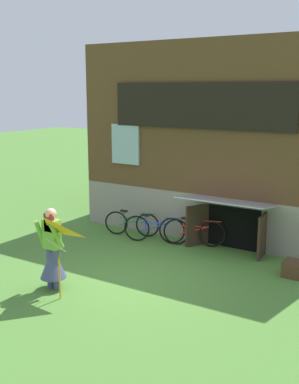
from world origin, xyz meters
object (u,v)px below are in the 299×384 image
object	(u,v)px
person	(52,255)
bicycle_green	(132,223)
kite	(45,236)
wooden_crate	(297,269)
bicycle_red	(194,232)
bicycle_blue	(154,229)

from	to	relation	value
person	bicycle_green	size ratio (longest dim) A/B	1.12
kite	bicycle_green	xyz separation A→B (m)	(-1.05, 4.31, -0.93)
person	wooden_crate	distance (m)	5.10
person	kite	size ratio (longest dim) A/B	1.08
bicycle_red	bicycle_blue	size ratio (longest dim) A/B	0.98
bicycle_red	wooden_crate	distance (m)	2.90
person	bicycle_red	xyz separation A→B (m)	(1.11, 3.92, -0.34)
person	bicycle_red	world-z (taller)	person
wooden_crate	bicycle_red	bearing A→B (deg)	166.16
bicycle_green	bicycle_blue	bearing A→B (deg)	-29.93
person	bicycle_blue	size ratio (longest dim) A/B	1.07
bicycle_blue	bicycle_green	xyz separation A→B (m)	(-0.83, 0.17, -0.02)
person	kite	distance (m)	0.83
person	bicycle_blue	bearing A→B (deg)	103.52
bicycle_blue	wooden_crate	size ratio (longest dim) A/B	2.88
person	wooden_crate	xyz separation A→B (m)	(3.91, 3.23, -0.53)
wooden_crate	bicycle_blue	bearing A→B (deg)	174.07
bicycle_red	bicycle_blue	world-z (taller)	bicycle_blue
person	bicycle_blue	distance (m)	3.64
bicycle_red	wooden_crate	bearing A→B (deg)	-33.39
bicycle_red	wooden_crate	world-z (taller)	bicycle_red
bicycle_blue	wooden_crate	distance (m)	3.84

